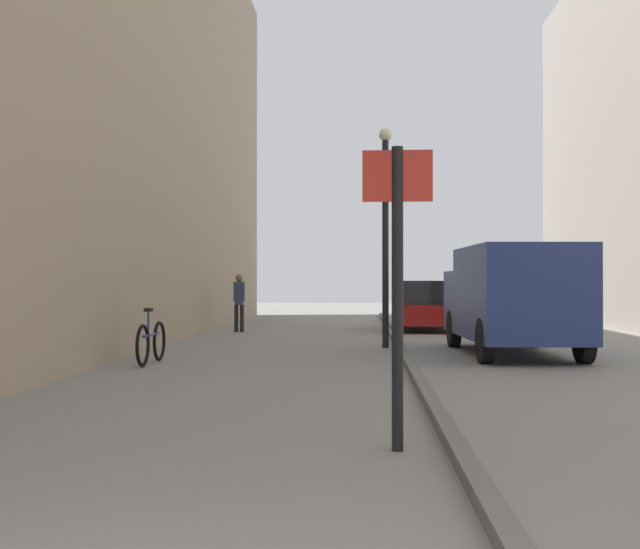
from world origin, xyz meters
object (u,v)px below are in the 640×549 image
object	(u,v)px
street_sign_post	(397,270)
bicycle_leaning	(151,342)
parked_car	(426,306)
lamp_post	(385,222)
delivery_van	(512,296)
pedestrian_main_foreground	(239,299)

from	to	relation	value
street_sign_post	bicycle_leaning	xyz separation A→B (m)	(-3.98, 7.16, -1.16)
parked_car	street_sign_post	xyz separation A→B (m)	(-1.58, -17.44, 0.83)
lamp_post	bicycle_leaning	world-z (taller)	lamp_post
parked_car	lamp_post	distance (m)	7.01
lamp_post	parked_car	bearing A→B (deg)	78.19
delivery_van	pedestrian_main_foreground	bearing A→B (deg)	130.85
pedestrian_main_foreground	parked_car	bearing A→B (deg)	20.34
pedestrian_main_foreground	parked_car	xyz separation A→B (m)	(5.36, 1.31, -0.23)
delivery_van	lamp_post	distance (m)	3.30
parked_car	street_sign_post	size ratio (longest dim) A/B	1.64
pedestrian_main_foreground	bicycle_leaning	size ratio (longest dim) A/B	0.93
delivery_van	street_sign_post	distance (m)	9.67
street_sign_post	lamp_post	size ratio (longest dim) A/B	0.55
pedestrian_main_foreground	parked_car	size ratio (longest dim) A/B	0.38
parked_car	street_sign_post	world-z (taller)	street_sign_post
street_sign_post	bicycle_leaning	bearing A→B (deg)	-59.47
delivery_van	lamp_post	world-z (taller)	lamp_post
street_sign_post	delivery_van	bearing A→B (deg)	-104.38
pedestrian_main_foreground	delivery_van	size ratio (longest dim) A/B	0.31
street_sign_post	parked_car	bearing A→B (deg)	-93.70
lamp_post	bicycle_leaning	distance (m)	6.06
lamp_post	street_sign_post	bearing A→B (deg)	-91.07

